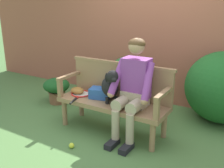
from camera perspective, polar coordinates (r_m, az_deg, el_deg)
ground_plane at (r=3.73m, az=0.00°, el=-10.02°), size 40.00×40.00×0.00m
brick_garden_fence at (r=4.70m, az=9.79°, el=10.03°), size 8.00×0.30×2.25m
hedge_bush_far_right at (r=4.73m, az=3.23°, el=1.23°), size 0.73×0.53×0.78m
hedge_bush_mid_left at (r=4.78m, az=0.67°, el=0.54°), size 1.12×1.00×0.64m
hedge_bush_mid_right at (r=4.15m, az=22.94°, el=-0.67°), size 1.09×1.08×1.05m
garden_bench at (r=3.57m, az=0.00°, el=-4.73°), size 1.52×0.51×0.43m
bench_backrest at (r=3.65m, az=1.84°, el=0.99°), size 1.56×0.06×0.50m
bench_armrest_left_end at (r=3.82m, az=-9.98°, el=0.67°), size 0.06×0.51×0.28m
bench_armrest_right_end at (r=3.11m, az=10.57°, el=-3.37°), size 0.06×0.51×0.28m
person_seated at (r=3.30m, az=4.62°, el=-0.52°), size 0.56×0.66×1.30m
dog_on_bench at (r=3.47m, az=-0.30°, el=-0.29°), size 0.41×0.41×0.46m
tennis_racket at (r=3.82m, az=-6.85°, el=-2.21°), size 0.36×0.58×0.03m
baseball_glove at (r=3.87m, az=-7.53°, el=-1.41°), size 0.25×0.21×0.09m
sports_bag at (r=3.67m, az=-2.57°, el=-1.96°), size 0.32×0.27×0.14m
tennis_ball at (r=3.35m, az=-8.75°, el=-13.03°), size 0.07×0.07×0.07m
potted_plant at (r=4.68m, az=-11.91°, el=-0.88°), size 0.45×0.45×0.45m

